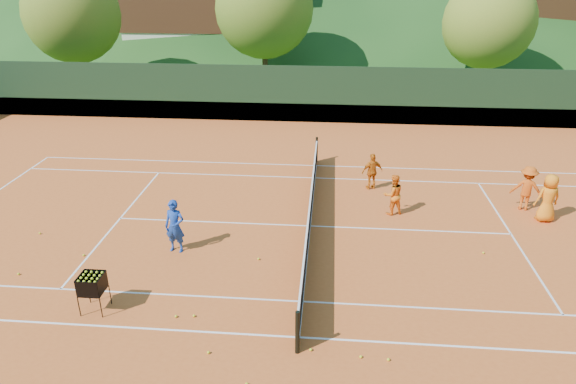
# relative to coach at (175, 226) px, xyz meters

# --- Properties ---
(ground) EXTENTS (400.00, 400.00, 0.00)m
(ground) POSITION_rel_coach_xyz_m (3.89, 1.90, -0.84)
(ground) COLOR #274F18
(ground) RESTS_ON ground
(clay_court) EXTENTS (40.00, 24.00, 0.02)m
(clay_court) POSITION_rel_coach_xyz_m (3.89, 1.90, -0.83)
(clay_court) COLOR #C0531F
(clay_court) RESTS_ON ground
(coach) EXTENTS (0.64, 0.46, 1.64)m
(coach) POSITION_rel_coach_xyz_m (0.00, 0.00, 0.00)
(coach) COLOR #173C9A
(coach) RESTS_ON clay_court
(student_a) EXTENTS (0.84, 0.75, 1.43)m
(student_a) POSITION_rel_coach_xyz_m (6.64, 3.06, -0.10)
(student_a) COLOR orange
(student_a) RESTS_ON clay_court
(student_b) EXTENTS (0.89, 0.61, 1.41)m
(student_b) POSITION_rel_coach_xyz_m (6.07, 5.15, -0.12)
(student_b) COLOR orange
(student_b) RESTS_ON clay_court
(student_c) EXTENTS (0.89, 0.67, 1.65)m
(student_c) POSITION_rel_coach_xyz_m (11.65, 2.97, 0.01)
(student_c) COLOR orange
(student_c) RESTS_ON clay_court
(student_d) EXTENTS (1.15, 0.85, 1.58)m
(student_d) POSITION_rel_coach_xyz_m (11.26, 3.83, -0.03)
(student_d) COLOR #CF5112
(student_d) RESTS_ON clay_court
(tennis_ball_0) EXTENTS (0.07, 0.07, 0.07)m
(tennis_ball_0) POSITION_rel_coach_xyz_m (1.94, -4.29, -0.78)
(tennis_ball_0) COLOR #CCD523
(tennis_ball_0) RESTS_ON clay_court
(tennis_ball_1) EXTENTS (0.07, 0.07, 0.07)m
(tennis_ball_1) POSITION_rel_coach_xyz_m (5.28, -4.14, -0.78)
(tennis_ball_1) COLOR #CCD523
(tennis_ball_1) RESTS_ON clay_court
(tennis_ball_2) EXTENTS (0.07, 0.07, 0.07)m
(tennis_ball_2) POSITION_rel_coach_xyz_m (2.50, -0.32, -0.78)
(tennis_ball_2) COLOR #CCD523
(tennis_ball_2) RESTS_ON clay_court
(tennis_ball_4) EXTENTS (0.07, 0.07, 0.07)m
(tennis_ball_4) POSITION_rel_coach_xyz_m (-1.83, -1.73, -0.78)
(tennis_ball_4) COLOR #CCD523
(tennis_ball_4) RESTS_ON clay_court
(tennis_ball_6) EXTENTS (0.07, 0.07, 0.07)m
(tennis_ball_6) POSITION_rel_coach_xyz_m (-3.99, -1.67, -0.78)
(tennis_ball_6) COLOR #CCD523
(tennis_ball_6) RESTS_ON clay_court
(tennis_ball_8) EXTENTS (0.07, 0.07, 0.07)m
(tennis_ball_8) POSITION_rel_coach_xyz_m (5.88, -4.18, -0.78)
(tennis_ball_8) COLOR #CCD523
(tennis_ball_8) RESTS_ON clay_court
(tennis_ball_9) EXTENTS (0.07, 0.07, 0.07)m
(tennis_ball_9) POSITION_rel_coach_xyz_m (-4.63, 0.61, -0.78)
(tennis_ball_9) COLOR #CCD523
(tennis_ball_9) RESTS_ON clay_court
(tennis_ball_14) EXTENTS (0.07, 0.07, 0.07)m
(tennis_ball_14) POSITION_rel_coach_xyz_m (0.87, -3.12, -0.78)
(tennis_ball_14) COLOR #CCD523
(tennis_ball_14) RESTS_ON clay_court
(tennis_ball_15) EXTENTS (0.07, 0.07, 0.07)m
(tennis_ball_15) POSITION_rel_coach_xyz_m (2.93, -5.14, -0.78)
(tennis_ball_15) COLOR #CCD523
(tennis_ball_15) RESTS_ON clay_court
(tennis_ball_17) EXTENTS (0.07, 0.07, 0.07)m
(tennis_ball_17) POSITION_rel_coach_xyz_m (4.18, -4.01, -0.78)
(tennis_ball_17) COLOR #CCD523
(tennis_ball_17) RESTS_ON clay_court
(tennis_ball_18) EXTENTS (0.07, 0.07, 0.07)m
(tennis_ball_18) POSITION_rel_coach_xyz_m (9.09, 0.59, -0.78)
(tennis_ball_18) COLOR #CCD523
(tennis_ball_18) RESTS_ON clay_court
(tennis_ball_20) EXTENTS (0.07, 0.07, 0.07)m
(tennis_ball_20) POSITION_rel_coach_xyz_m (1.30, -3.06, -0.78)
(tennis_ball_20) COLOR #CCD523
(tennis_ball_20) RESTS_ON clay_court
(tennis_ball_21) EXTENTS (0.07, 0.07, 0.07)m
(tennis_ball_21) POSITION_rel_coach_xyz_m (-2.65, -0.56, -0.78)
(tennis_ball_21) COLOR #CCD523
(tennis_ball_21) RESTS_ON clay_court
(court_lines) EXTENTS (23.83, 11.03, 0.00)m
(court_lines) POSITION_rel_coach_xyz_m (3.89, 1.90, -0.82)
(court_lines) COLOR white
(court_lines) RESTS_ON clay_court
(tennis_net) EXTENTS (0.10, 12.07, 1.10)m
(tennis_net) POSITION_rel_coach_xyz_m (3.89, 1.90, -0.32)
(tennis_net) COLOR black
(tennis_net) RESTS_ON clay_court
(perimeter_fence) EXTENTS (40.40, 24.24, 3.00)m
(perimeter_fence) POSITION_rel_coach_xyz_m (3.89, 1.90, 0.43)
(perimeter_fence) COLOR black
(perimeter_fence) RESTS_ON clay_court
(ball_hopper) EXTENTS (0.57, 0.57, 1.00)m
(ball_hopper) POSITION_rel_coach_xyz_m (-1.19, -2.98, -0.07)
(ball_hopper) COLOR black
(ball_hopper) RESTS_ON clay_court
(tree_a) EXTENTS (6.00, 6.00, 7.88)m
(tree_a) POSITION_rel_coach_xyz_m (-12.11, 19.90, 4.03)
(tree_a) COLOR #422B1A
(tree_a) RESTS_ON ground
(tree_b) EXTENTS (6.40, 6.40, 8.40)m
(tree_b) POSITION_rel_coach_xyz_m (-0.11, 21.90, 4.36)
(tree_b) COLOR #3F2719
(tree_b) RESTS_ON ground
(tree_c) EXTENTS (5.60, 5.60, 7.35)m
(tree_c) POSITION_rel_coach_xyz_m (13.89, 20.90, 3.70)
(tree_c) COLOR #3E2718
(tree_c) RESTS_ON ground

